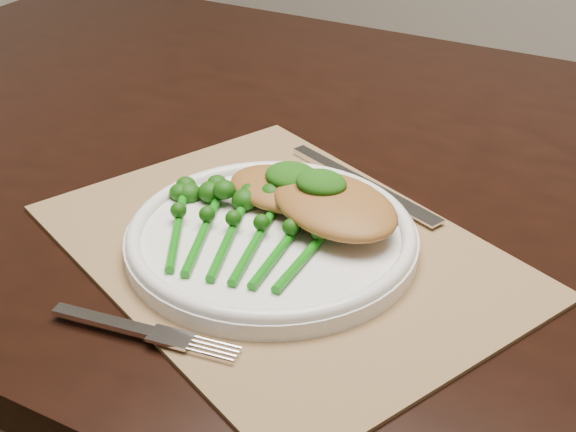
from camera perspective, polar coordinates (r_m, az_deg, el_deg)
The scene contains 10 objects.
dining_table at distance 1.11m, azimuth 4.31°, elevation -13.76°, with size 1.67×1.04×0.75m.
placemat at distance 0.74m, azimuth -0.54°, elevation -2.39°, with size 0.43×0.32×0.00m, color olive.
dinner_plate at distance 0.73m, azimuth -1.17°, elevation -1.46°, with size 0.27×0.27×0.02m.
knife at distance 0.85m, azimuth 4.38°, elevation 2.81°, with size 0.21×0.08×0.01m.
fork at distance 0.64m, azimuth -9.39°, elevation -8.28°, with size 0.16×0.05×0.01m.
chicken_fillet_left at distance 0.78m, azimuth -0.31°, elevation 1.93°, with size 0.12×0.08×0.02m, color #A0692E.
chicken_fillet_right at distance 0.74m, azimuth 3.33°, elevation 0.79°, with size 0.14×0.10×0.03m, color #A0692E.
pesto_dollop_left at distance 0.77m, azimuth 0.29°, elevation 2.86°, with size 0.05×0.05×0.02m, color #0F4009.
pesto_dollop_right at distance 0.74m, azimuth 2.38°, elevation 2.39°, with size 0.05×0.04×0.02m, color #0F4009.
broccolini_bundle at distance 0.72m, azimuth -3.29°, elevation -1.70°, with size 0.19×0.20×0.04m.
Camera 1 is at (0.23, -0.68, 1.16)m, focal length 50.00 mm.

